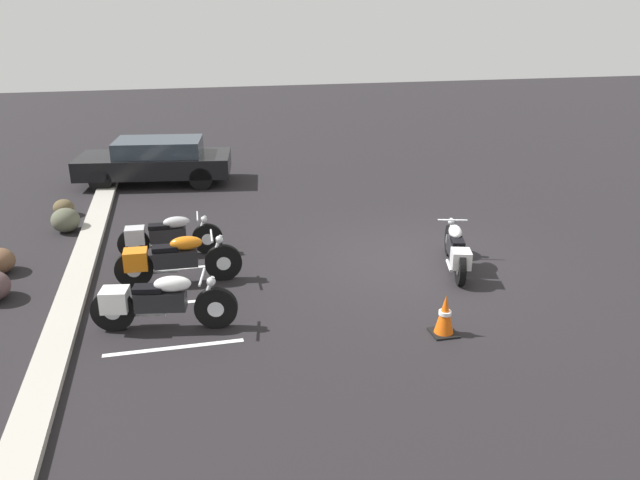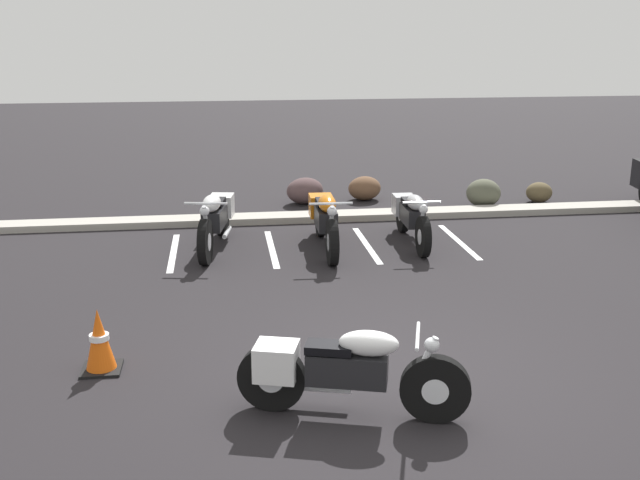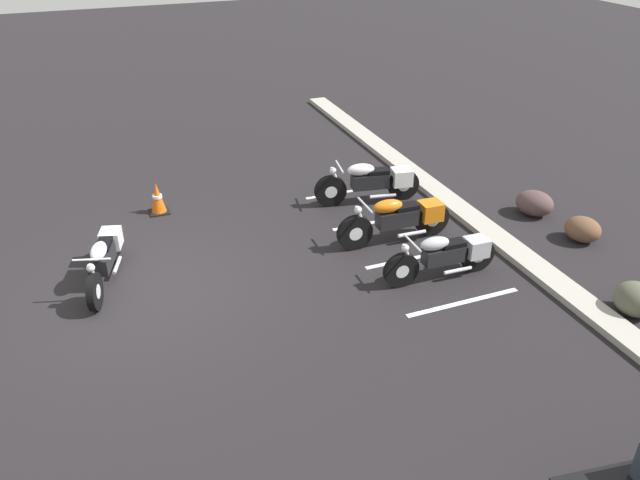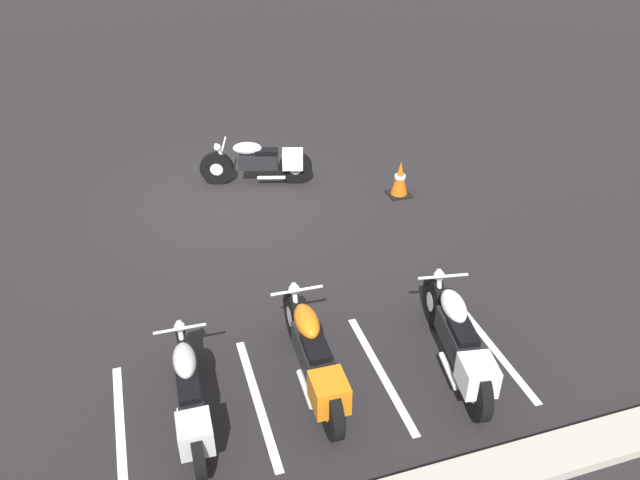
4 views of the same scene
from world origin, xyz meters
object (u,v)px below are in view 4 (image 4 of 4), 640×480
object	(u,v)px
parked_bike_0	(458,340)
motorcycle_white_featured	(262,162)
parked_bike_2	(190,395)
traffic_cone	(400,179)
parked_bike_1	(313,356)

from	to	relation	value
parked_bike_0	motorcycle_white_featured	bearing A→B (deg)	20.78
parked_bike_2	traffic_cone	distance (m)	6.11
parked_bike_1	traffic_cone	size ratio (longest dim) A/B	3.46
motorcycle_white_featured	parked_bike_2	world-z (taller)	parked_bike_2
parked_bike_2	traffic_cone	world-z (taller)	parked_bike_2
parked_bike_1	traffic_cone	world-z (taller)	parked_bike_1
motorcycle_white_featured	parked_bike_0	size ratio (longest dim) A/B	0.90
motorcycle_white_featured	parked_bike_0	bearing A→B (deg)	117.42
parked_bike_2	parked_bike_0	bearing A→B (deg)	-90.48
motorcycle_white_featured	parked_bike_1	xyz separation A→B (m)	(0.63, 5.36, 0.04)
parked_bike_0	traffic_cone	world-z (taller)	parked_bike_0
parked_bike_0	parked_bike_1	bearing A→B (deg)	91.23
motorcycle_white_featured	traffic_cone	distance (m)	2.60
parked_bike_1	parked_bike_0	bearing A→B (deg)	-96.85
traffic_cone	parked_bike_0	bearing A→B (deg)	74.88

